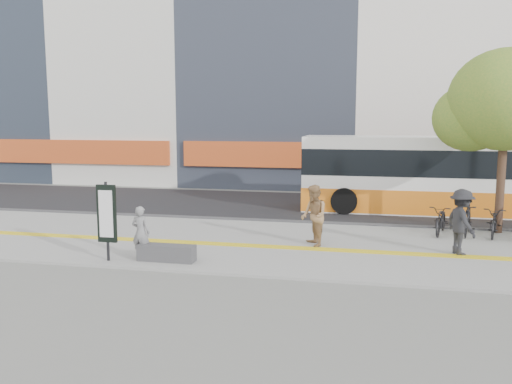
% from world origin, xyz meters
% --- Properties ---
extents(ground, '(120.00, 120.00, 0.00)m').
position_xyz_m(ground, '(0.00, 0.00, 0.00)').
color(ground, slate).
rests_on(ground, ground).
extents(sidewalk, '(40.00, 7.00, 0.08)m').
position_xyz_m(sidewalk, '(0.00, 1.50, 0.04)').
color(sidewalk, gray).
rests_on(sidewalk, ground).
extents(tactile_strip, '(40.00, 0.45, 0.01)m').
position_xyz_m(tactile_strip, '(0.00, 1.00, 0.09)').
color(tactile_strip, yellow).
rests_on(tactile_strip, sidewalk).
extents(street, '(40.00, 8.00, 0.06)m').
position_xyz_m(street, '(0.00, 9.00, 0.03)').
color(street, black).
rests_on(street, ground).
extents(curb, '(40.00, 0.25, 0.14)m').
position_xyz_m(curb, '(0.00, 5.00, 0.07)').
color(curb, '#3E3D40').
rests_on(curb, ground).
extents(bench, '(1.60, 0.45, 0.45)m').
position_xyz_m(bench, '(-2.60, -1.20, 0.30)').
color(bench, '#3E3D40').
rests_on(bench, sidewalk).
extents(signboard, '(0.55, 0.10, 2.20)m').
position_xyz_m(signboard, '(-4.20, -1.51, 1.37)').
color(signboard, black).
rests_on(signboard, sidewalk).
extents(street_tree, '(4.40, 3.80, 6.31)m').
position_xyz_m(street_tree, '(7.18, 4.82, 4.51)').
color(street_tree, '#332217').
rests_on(street_tree, sidewalk).
extents(bus, '(11.88, 2.82, 3.16)m').
position_xyz_m(bus, '(5.96, 8.50, 1.55)').
color(bus, white).
rests_on(bus, street).
extents(bicycle_row, '(4.49, 2.00, 1.11)m').
position_xyz_m(bicycle_row, '(6.93, 4.00, 0.60)').
color(bicycle_row, black).
rests_on(bicycle_row, sidewalk).
extents(seated_woman, '(0.58, 0.42, 1.49)m').
position_xyz_m(seated_woman, '(-3.40, -1.10, 0.82)').
color(seated_woman, black).
rests_on(seated_woman, sidewalk).
extents(pedestrian_tan, '(1.03, 1.13, 1.89)m').
position_xyz_m(pedestrian_tan, '(1.18, 1.42, 1.03)').
color(pedestrian_tan, '#957048').
rests_on(pedestrian_tan, sidewalk).
extents(pedestrian_dark, '(1.13, 1.41, 1.90)m').
position_xyz_m(pedestrian_dark, '(5.44, 1.29, 1.03)').
color(pedestrian_dark, black).
rests_on(pedestrian_dark, sidewalk).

